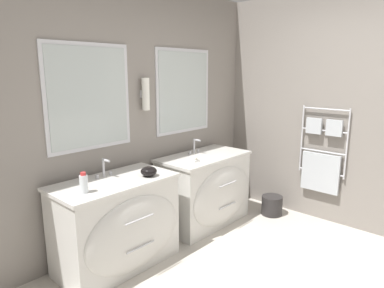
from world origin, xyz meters
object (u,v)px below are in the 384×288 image
(vanity_left, at_px, (118,224))
(waste_bin, at_px, (272,205))
(vanity_right, at_px, (206,189))
(amenity_bowl, at_px, (149,171))
(toiletry_bottle, at_px, (84,183))

(vanity_left, xyz_separation_m, waste_bin, (1.94, -0.45, -0.29))
(waste_bin, bearing_deg, vanity_right, 148.53)
(amenity_bowl, relative_size, waste_bin, 0.58)
(vanity_right, height_order, toiletry_bottle, toiletry_bottle)
(vanity_left, xyz_separation_m, vanity_right, (1.21, 0.00, 0.00))
(toiletry_bottle, height_order, amenity_bowl, toiletry_bottle)
(vanity_right, distance_m, waste_bin, 0.90)
(toiletry_bottle, distance_m, amenity_bowl, 0.63)
(vanity_right, relative_size, amenity_bowl, 7.32)
(toiletry_bottle, xyz_separation_m, amenity_bowl, (0.62, -0.04, -0.03))
(waste_bin, bearing_deg, toiletry_bottle, 170.32)
(vanity_right, bearing_deg, waste_bin, -31.47)
(amenity_bowl, distance_m, waste_bin, 1.84)
(toiletry_bottle, distance_m, waste_bin, 2.43)
(amenity_bowl, bearing_deg, toiletry_bottle, 176.36)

